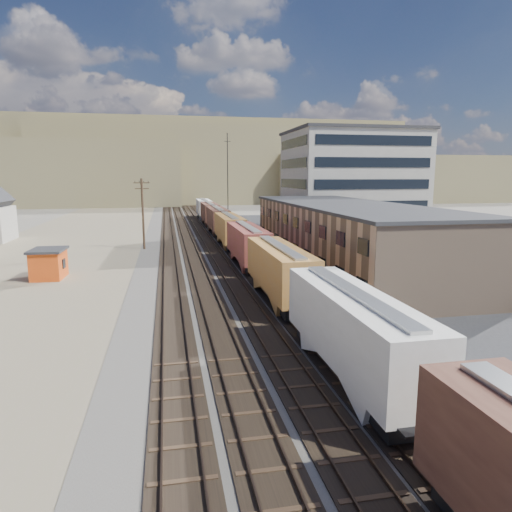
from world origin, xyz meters
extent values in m
plane|color=#6B6356|center=(0.00, 0.00, 0.00)|extent=(300.00, 300.00, 0.00)
cube|color=#4C4742|center=(0.00, 50.00, 0.03)|extent=(18.00, 200.00, 0.06)
cube|color=#7F7657|center=(-20.00, 40.00, 0.01)|extent=(24.00, 180.00, 0.03)
cube|color=#232326|center=(22.00, 35.00, 0.02)|extent=(26.00, 120.00, 0.04)
cube|color=black|center=(-5.00, 50.00, 0.10)|extent=(2.60, 200.00, 0.08)
cube|color=#38281E|center=(-5.72, 50.00, 0.22)|extent=(0.08, 200.00, 0.16)
cube|color=#38281E|center=(-4.28, 50.00, 0.22)|extent=(0.08, 200.00, 0.16)
cube|color=black|center=(-2.00, 50.00, 0.10)|extent=(2.60, 200.00, 0.08)
cube|color=#38281E|center=(-2.72, 50.00, 0.22)|extent=(0.08, 200.00, 0.16)
cube|color=#38281E|center=(-1.28, 50.00, 0.22)|extent=(0.08, 200.00, 0.16)
cube|color=black|center=(1.00, 50.00, 0.10)|extent=(2.60, 200.00, 0.08)
cube|color=#38281E|center=(0.28, 50.00, 0.22)|extent=(0.08, 200.00, 0.16)
cube|color=#38281E|center=(1.72, 50.00, 0.22)|extent=(0.08, 200.00, 0.16)
cube|color=black|center=(3.80, 50.00, 0.10)|extent=(2.60, 200.00, 0.08)
cube|color=#38281E|center=(3.08, 50.00, 0.22)|extent=(0.08, 200.00, 0.16)
cube|color=#38281E|center=(4.52, 50.00, 0.22)|extent=(0.08, 200.00, 0.16)
cube|color=black|center=(3.80, -13.61, 0.75)|extent=(2.20, 2.20, 0.90)
cube|color=black|center=(3.80, -8.56, 0.75)|extent=(2.20, 2.20, 0.90)
cube|color=black|center=(3.80, 1.59, 0.75)|extent=(2.20, 2.20, 0.90)
cube|color=silver|center=(3.80, -3.49, 2.90)|extent=(3.00, 13.34, 3.40)
cube|color=#B7B7B2|center=(3.80, -3.49, 4.68)|extent=(0.90, 12.32, 0.16)
cube|color=black|center=(3.80, 6.64, 0.75)|extent=(2.20, 2.20, 0.90)
cube|color=black|center=(3.80, 16.79, 0.75)|extent=(2.20, 2.20, 0.90)
cube|color=#BC7A31|center=(3.80, 11.71, 2.90)|extent=(3.00, 13.34, 3.40)
cube|color=#B7B7B2|center=(3.80, 11.71, 4.68)|extent=(0.90, 12.33, 0.16)
cube|color=black|center=(3.80, 21.84, 0.75)|extent=(2.20, 2.20, 0.90)
cube|color=black|center=(3.80, 31.99, 0.75)|extent=(2.20, 2.20, 0.90)
cube|color=brown|center=(3.80, 26.91, 2.90)|extent=(3.00, 13.34, 3.40)
cube|color=#B7B7B2|center=(3.80, 26.91, 4.68)|extent=(0.90, 12.33, 0.16)
cube|color=black|center=(3.80, 37.04, 0.75)|extent=(2.20, 2.20, 0.90)
cube|color=black|center=(3.80, 47.19, 0.75)|extent=(2.20, 2.20, 0.90)
cube|color=#BC7A31|center=(3.80, 42.11, 2.90)|extent=(3.00, 13.34, 3.40)
cube|color=#B7B7B2|center=(3.80, 42.11, 4.68)|extent=(0.90, 12.33, 0.16)
cube|color=black|center=(3.80, 52.24, 0.75)|extent=(2.20, 2.20, 0.90)
cube|color=black|center=(3.80, 62.39, 0.75)|extent=(2.20, 2.20, 0.90)
cube|color=#49271F|center=(3.80, 57.31, 2.90)|extent=(3.00, 13.34, 3.40)
cube|color=#B7B7B2|center=(3.80, 57.31, 4.68)|extent=(0.90, 12.33, 0.16)
cube|color=black|center=(3.80, 67.44, 0.75)|extent=(2.20, 2.20, 0.90)
cube|color=black|center=(3.80, 77.59, 0.75)|extent=(2.20, 2.20, 0.90)
cube|color=#49271F|center=(3.80, 72.51, 2.90)|extent=(3.00, 13.34, 3.40)
cube|color=#B7B7B2|center=(3.80, 72.51, 4.68)|extent=(0.90, 12.32, 0.16)
cube|color=black|center=(3.80, 82.64, 0.75)|extent=(2.20, 2.20, 0.90)
cube|color=black|center=(3.80, 92.79, 0.75)|extent=(2.20, 2.20, 0.90)
cube|color=silver|center=(3.80, 87.71, 2.90)|extent=(3.00, 13.34, 3.40)
cube|color=#B7B7B2|center=(3.80, 87.71, 4.68)|extent=(0.90, 12.32, 0.16)
cube|color=#A28165|center=(15.00, 25.00, 3.50)|extent=(12.00, 40.00, 7.00)
cube|color=#2D2D30|center=(15.00, 25.00, 7.10)|extent=(12.40, 40.40, 0.30)
cube|color=black|center=(8.95, 25.00, 2.20)|extent=(0.12, 36.00, 1.20)
cube|color=black|center=(8.95, 25.00, 5.20)|extent=(0.12, 36.00, 1.20)
cube|color=#9E998E|center=(28.00, 55.00, 9.00)|extent=(22.00, 18.00, 18.00)
cube|color=#2D2D30|center=(28.00, 55.00, 18.20)|extent=(22.60, 18.60, 0.50)
cube|color=black|center=(16.95, 55.00, 9.00)|extent=(0.12, 16.00, 16.00)
cube|color=black|center=(28.00, 45.95, 9.00)|extent=(20.00, 0.12, 16.00)
cylinder|color=#382619|center=(-8.50, 42.00, 5.00)|extent=(0.32, 0.32, 10.00)
cube|color=#382619|center=(-8.50, 42.00, 9.40)|extent=(2.20, 0.14, 0.14)
cube|color=#382619|center=(-8.50, 42.00, 8.60)|extent=(1.90, 0.14, 0.14)
cylinder|color=black|center=(-7.90, 42.00, 9.55)|extent=(0.08, 0.08, 0.22)
cylinder|color=black|center=(6.00, 60.00, 9.00)|extent=(0.16, 0.16, 18.00)
cube|color=black|center=(6.00, 60.00, 16.50)|extent=(1.20, 0.08, 0.08)
cube|color=olive|center=(-60.00, 150.00, 11.00)|extent=(120.00, 40.00, 22.00)
cube|color=olive|center=(20.00, 160.00, 14.00)|extent=(140.00, 45.00, 28.00)
cube|color=olive|center=(90.00, 150.00, 9.00)|extent=(110.00, 38.00, 18.00)
cube|color=olive|center=(-10.00, 180.00, 16.00)|extent=(200.00, 60.00, 32.00)
cube|color=#D84A14|center=(-17.19, 24.63, 1.43)|extent=(2.99, 3.91, 2.86)
cube|color=#2D2D30|center=(-17.19, 24.63, 2.95)|extent=(3.38, 4.30, 0.24)
cube|color=black|center=(-15.72, 24.58, 1.52)|extent=(0.13, 0.96, 0.95)
imported|color=navy|center=(26.05, 44.14, 0.71)|extent=(5.34, 5.17, 1.41)
imported|color=silver|center=(34.00, 56.08, 0.68)|extent=(2.21, 4.22, 1.37)
camera|label=1|loc=(-5.25, -24.12, 10.37)|focal=32.00mm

